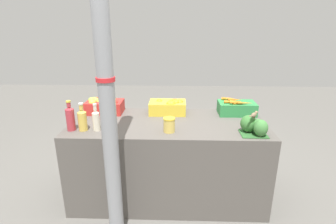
{
  "coord_description": "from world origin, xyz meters",
  "views": [
    {
      "loc": [
        0.08,
        -2.36,
        1.72
      ],
      "look_at": [
        0.0,
        0.0,
        0.91
      ],
      "focal_mm": 28.0,
      "sensor_mm": 36.0,
      "label": 1
    }
  ],
  "objects_px": {
    "sparrow_bird": "(254,115)",
    "broccoli_pile": "(254,126)",
    "orange_crate": "(169,106)",
    "support_pole": "(106,84)",
    "juice_bottle_ruby": "(70,118)",
    "pickle_jar": "(169,125)",
    "apple_crate": "(104,105)",
    "juice_bottle_golden": "(82,119)",
    "juice_bottle_cloudy": "(96,120)",
    "carrot_crate": "(237,107)"
  },
  "relations": [
    {
      "from": "apple_crate",
      "to": "broccoli_pile",
      "type": "relative_size",
      "value": 1.71
    },
    {
      "from": "carrot_crate",
      "to": "sparrow_bird",
      "type": "bearing_deg",
      "value": -87.74
    },
    {
      "from": "support_pole",
      "to": "orange_crate",
      "type": "xyz_separation_m",
      "value": [
        0.41,
        0.85,
        -0.43
      ]
    },
    {
      "from": "juice_bottle_golden",
      "to": "orange_crate",
      "type": "bearing_deg",
      "value": 33.01
    },
    {
      "from": "apple_crate",
      "to": "orange_crate",
      "type": "bearing_deg",
      "value": -0.5
    },
    {
      "from": "orange_crate",
      "to": "carrot_crate",
      "type": "xyz_separation_m",
      "value": [
        0.71,
        0.0,
        -0.0
      ]
    },
    {
      "from": "carrot_crate",
      "to": "juice_bottle_ruby",
      "type": "xyz_separation_m",
      "value": [
        -1.56,
        -0.49,
        0.04
      ]
    },
    {
      "from": "carrot_crate",
      "to": "sparrow_bird",
      "type": "height_order",
      "value": "sparrow_bird"
    },
    {
      "from": "apple_crate",
      "to": "carrot_crate",
      "type": "distance_m",
      "value": 1.39
    },
    {
      "from": "orange_crate",
      "to": "juice_bottle_golden",
      "type": "xyz_separation_m",
      "value": [
        -0.74,
        -0.48,
        0.03
      ]
    },
    {
      "from": "carrot_crate",
      "to": "juice_bottle_ruby",
      "type": "height_order",
      "value": "juice_bottle_ruby"
    },
    {
      "from": "orange_crate",
      "to": "broccoli_pile",
      "type": "xyz_separation_m",
      "value": [
        0.74,
        -0.52,
        -0.0
      ]
    },
    {
      "from": "juice_bottle_ruby",
      "to": "juice_bottle_cloudy",
      "type": "relative_size",
      "value": 1.1
    },
    {
      "from": "orange_crate",
      "to": "pickle_jar",
      "type": "height_order",
      "value": "orange_crate"
    },
    {
      "from": "sparrow_bird",
      "to": "support_pole",
      "type": "bearing_deg",
      "value": 146.81
    },
    {
      "from": "broccoli_pile",
      "to": "pickle_jar",
      "type": "distance_m",
      "value": 0.73
    },
    {
      "from": "orange_crate",
      "to": "carrot_crate",
      "type": "height_order",
      "value": "carrot_crate"
    },
    {
      "from": "orange_crate",
      "to": "juice_bottle_cloudy",
      "type": "xyz_separation_m",
      "value": [
        -0.62,
        -0.48,
        0.03
      ]
    },
    {
      "from": "pickle_jar",
      "to": "juice_bottle_cloudy",
      "type": "bearing_deg",
      "value": 179.32
    },
    {
      "from": "support_pole",
      "to": "juice_bottle_golden",
      "type": "distance_m",
      "value": 0.64
    },
    {
      "from": "pickle_jar",
      "to": "juice_bottle_ruby",
      "type": "bearing_deg",
      "value": 179.5
    },
    {
      "from": "support_pole",
      "to": "pickle_jar",
      "type": "height_order",
      "value": "support_pole"
    },
    {
      "from": "support_pole",
      "to": "juice_bottle_cloudy",
      "type": "distance_m",
      "value": 0.59
    },
    {
      "from": "support_pole",
      "to": "juice_bottle_ruby",
      "type": "distance_m",
      "value": 0.69
    },
    {
      "from": "apple_crate",
      "to": "juice_bottle_ruby",
      "type": "distance_m",
      "value": 0.52
    },
    {
      "from": "orange_crate",
      "to": "support_pole",
      "type": "bearing_deg",
      "value": -115.63
    },
    {
      "from": "support_pole",
      "to": "sparrow_bird",
      "type": "xyz_separation_m",
      "value": [
        1.14,
        0.32,
        -0.32
      ]
    },
    {
      "from": "juice_bottle_cloudy",
      "to": "sparrow_bird",
      "type": "distance_m",
      "value": 1.35
    },
    {
      "from": "broccoli_pile",
      "to": "pickle_jar",
      "type": "relative_size",
      "value": 1.72
    },
    {
      "from": "carrot_crate",
      "to": "sparrow_bird",
      "type": "xyz_separation_m",
      "value": [
        0.02,
        -0.54,
        0.11
      ]
    },
    {
      "from": "sparrow_bird",
      "to": "broccoli_pile",
      "type": "bearing_deg",
      "value": -2.61
    },
    {
      "from": "support_pole",
      "to": "apple_crate",
      "type": "distance_m",
      "value": 1.0
    },
    {
      "from": "apple_crate",
      "to": "juice_bottle_cloudy",
      "type": "height_order",
      "value": "juice_bottle_cloudy"
    },
    {
      "from": "apple_crate",
      "to": "support_pole",
      "type": "bearing_deg",
      "value": -72.36
    },
    {
      "from": "support_pole",
      "to": "pickle_jar",
      "type": "relative_size",
      "value": 20.54
    },
    {
      "from": "orange_crate",
      "to": "juice_bottle_cloudy",
      "type": "distance_m",
      "value": 0.79
    },
    {
      "from": "support_pole",
      "to": "apple_crate",
      "type": "height_order",
      "value": "support_pole"
    },
    {
      "from": "juice_bottle_ruby",
      "to": "sparrow_bird",
      "type": "relative_size",
      "value": 2.48
    },
    {
      "from": "support_pole",
      "to": "apple_crate",
      "type": "xyz_separation_m",
      "value": [
        -0.27,
        0.86,
        -0.42
      ]
    },
    {
      "from": "broccoli_pile",
      "to": "juice_bottle_cloudy",
      "type": "bearing_deg",
      "value": 178.55
    },
    {
      "from": "broccoli_pile",
      "to": "pickle_jar",
      "type": "xyz_separation_m",
      "value": [
        -0.73,
        0.03,
        -0.01
      ]
    },
    {
      "from": "apple_crate",
      "to": "juice_bottle_golden",
      "type": "xyz_separation_m",
      "value": [
        -0.06,
        -0.49,
        0.02
      ]
    },
    {
      "from": "carrot_crate",
      "to": "orange_crate",
      "type": "bearing_deg",
      "value": -179.78
    },
    {
      "from": "broccoli_pile",
      "to": "juice_bottle_ruby",
      "type": "height_order",
      "value": "juice_bottle_ruby"
    },
    {
      "from": "juice_bottle_ruby",
      "to": "juice_bottle_cloudy",
      "type": "distance_m",
      "value": 0.23
    },
    {
      "from": "juice_bottle_cloudy",
      "to": "pickle_jar",
      "type": "distance_m",
      "value": 0.64
    },
    {
      "from": "apple_crate",
      "to": "juice_bottle_golden",
      "type": "bearing_deg",
      "value": -97.22
    },
    {
      "from": "support_pole",
      "to": "carrot_crate",
      "type": "bearing_deg",
      "value": 37.48
    },
    {
      "from": "support_pole",
      "to": "pickle_jar",
      "type": "bearing_deg",
      "value": 40.18
    },
    {
      "from": "orange_crate",
      "to": "sparrow_bird",
      "type": "height_order",
      "value": "sparrow_bird"
    }
  ]
}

